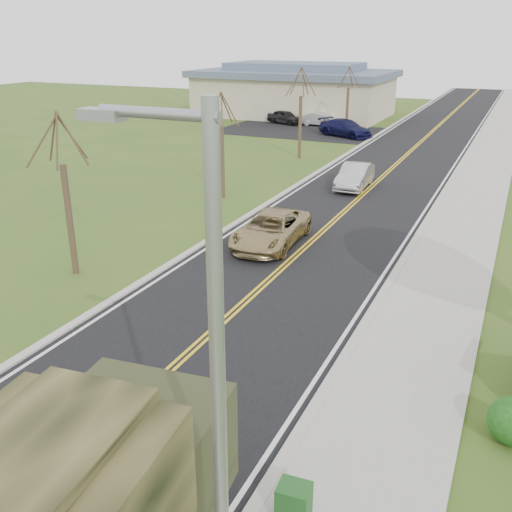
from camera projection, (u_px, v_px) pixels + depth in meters
The scene contains 16 objects.
road at pixel (411, 151), 44.45m from camera, with size 8.00×120.00×0.01m, color black.
curb_right at pixel (467, 155), 42.80m from camera, with size 0.30×120.00×0.12m, color #9E998E.
sidewalk_right at pixel (491, 157), 42.12m from camera, with size 3.20×120.00×0.10m, color #9E998E.
curb_left at pixel (359, 147), 46.06m from camera, with size 0.30×120.00×0.10m, color #9E998E.
street_light at pixel (211, 409), 6.69m from camera, with size 1.65×0.22×8.00m.
bare_tree_a at pixel (68, 207), 20.89m from camera, with size 1.93×2.26×6.08m.
bare_tree_b at pixel (222, 153), 31.08m from camera, with size 1.83×2.14×5.73m.
bare_tree_c at pixel (300, 120), 41.11m from camera, with size 2.04×2.39×6.42m.
bare_tree_d at pixel (347, 105), 51.34m from camera, with size 1.88×2.20×5.91m.
commercial_building at pixel (295, 91), 63.24m from camera, with size 25.50×21.50×5.65m.
suv_champagne at pixel (271, 229), 24.52m from camera, with size 2.33×5.06×1.41m, color #9F8A5A.
sedan_silver at pixel (355, 176), 33.64m from camera, with size 1.50×4.31×1.42m, color #B7B6BC.
utility_box_near at pixel (294, 504), 10.45m from camera, with size 0.60×0.50×0.80m, color #1C4D1B.
lot_car_dark at pixel (285, 117), 57.81m from camera, with size 1.61×4.01×1.37m, color black.
lot_car_silver at pixel (321, 119), 56.47m from camera, with size 1.44×4.14×1.36m, color silver.
lot_car_navy at pixel (346, 128), 50.62m from camera, with size 2.10×5.17×1.50m, color #0E0F34.
Camera 1 is at (7.72, -5.34, 8.53)m, focal length 40.00 mm.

